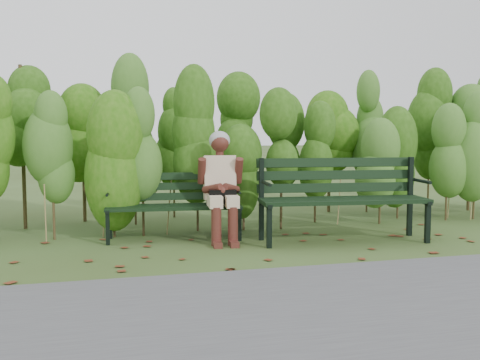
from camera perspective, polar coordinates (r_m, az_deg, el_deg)
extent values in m
plane|color=#37481C|center=(6.32, 0.82, -7.07)|extent=(80.00, 80.00, 0.00)
cube|color=#474749|center=(4.31, 8.95, -12.90)|extent=(60.00, 2.50, 0.01)
cylinder|color=#47381E|center=(7.38, -23.19, -2.56)|extent=(0.03, 0.03, 0.80)
cylinder|color=#47381E|center=(7.32, -18.44, -2.47)|extent=(0.03, 0.03, 0.80)
ellipsoid|color=#29660E|center=(7.27, -18.58, 2.54)|extent=(0.64, 0.64, 1.44)
cylinder|color=#47381E|center=(7.31, -13.64, -2.37)|extent=(0.03, 0.03, 0.80)
ellipsoid|color=#29660E|center=(7.25, -13.75, 2.65)|extent=(0.64, 0.64, 1.44)
cylinder|color=#47381E|center=(7.34, -8.86, -2.25)|extent=(0.03, 0.03, 0.80)
ellipsoid|color=#29660E|center=(7.29, -8.93, 2.75)|extent=(0.64, 0.64, 1.44)
cylinder|color=#47381E|center=(7.43, -4.16, -2.11)|extent=(0.03, 0.03, 0.80)
ellipsoid|color=#29660E|center=(7.38, -4.20, 2.83)|extent=(0.64, 0.64, 1.44)
cylinder|color=#47381E|center=(7.57, 0.40, -1.97)|extent=(0.03, 0.03, 0.80)
ellipsoid|color=#29660E|center=(7.51, 0.40, 2.88)|extent=(0.64, 0.64, 1.44)
cylinder|color=#47381E|center=(7.75, 4.77, -1.82)|extent=(0.03, 0.03, 0.80)
ellipsoid|color=#29660E|center=(7.70, 4.80, 2.92)|extent=(0.64, 0.64, 1.44)
cylinder|color=#47381E|center=(7.97, 8.91, -1.67)|extent=(0.03, 0.03, 0.80)
ellipsoid|color=#29660E|center=(7.92, 8.98, 2.93)|extent=(0.64, 0.64, 1.44)
cylinder|color=#47381E|center=(8.24, 12.81, -1.51)|extent=(0.03, 0.03, 0.80)
ellipsoid|color=#29660E|center=(8.19, 12.90, 2.94)|extent=(0.64, 0.64, 1.44)
cylinder|color=#47381E|center=(8.54, 16.45, -1.37)|extent=(0.03, 0.03, 0.80)
ellipsoid|color=#29660E|center=(8.49, 16.56, 2.93)|extent=(0.64, 0.64, 1.44)
cylinder|color=#47381E|center=(8.87, 19.83, -1.23)|extent=(0.03, 0.03, 0.80)
ellipsoid|color=#29660E|center=(8.83, 19.96, 2.91)|extent=(0.64, 0.64, 1.44)
cylinder|color=#47381E|center=(9.23, 22.96, -1.09)|extent=(0.03, 0.03, 0.80)
ellipsoid|color=#29660E|center=(9.19, 23.10, 2.88)|extent=(0.64, 0.64, 1.44)
cylinder|color=#47381E|center=(8.34, -21.80, -0.64)|extent=(0.04, 0.04, 1.10)
ellipsoid|color=#254F0F|center=(8.31, -22.00, 5.41)|extent=(0.70, 0.70, 1.98)
cylinder|color=#47381E|center=(8.29, -16.52, -0.52)|extent=(0.04, 0.04, 1.10)
ellipsoid|color=#254F0F|center=(8.25, -16.67, 5.58)|extent=(0.70, 0.70, 1.98)
cylinder|color=#47381E|center=(8.30, -11.21, -0.40)|extent=(0.04, 0.04, 1.10)
ellipsoid|color=#254F0F|center=(8.26, -11.32, 5.69)|extent=(0.70, 0.70, 1.98)
cylinder|color=#47381E|center=(8.38, -5.96, -0.27)|extent=(0.04, 0.04, 1.10)
ellipsoid|color=#254F0F|center=(8.34, -6.02, 5.75)|extent=(0.70, 0.70, 1.98)
cylinder|color=#47381E|center=(8.53, -0.86, -0.15)|extent=(0.04, 0.04, 1.10)
ellipsoid|color=#254F0F|center=(8.50, -0.87, 5.77)|extent=(0.70, 0.70, 1.98)
cylinder|color=#47381E|center=(8.75, 4.02, -0.03)|extent=(0.04, 0.04, 1.10)
ellipsoid|color=#254F0F|center=(8.71, 4.06, 5.74)|extent=(0.70, 0.70, 1.98)
cylinder|color=#47381E|center=(9.03, 8.64, 0.08)|extent=(0.04, 0.04, 1.10)
ellipsoid|color=#254F0F|center=(8.99, 8.72, 5.68)|extent=(0.70, 0.70, 1.98)
cylinder|color=#47381E|center=(9.36, 12.96, 0.19)|extent=(0.04, 0.04, 1.10)
ellipsoid|color=#254F0F|center=(9.33, 13.07, 5.58)|extent=(0.70, 0.70, 1.98)
cylinder|color=#47381E|center=(9.74, 16.96, 0.28)|extent=(0.04, 0.04, 1.10)
ellipsoid|color=#254F0F|center=(9.71, 17.10, 5.46)|extent=(0.70, 0.70, 1.98)
cylinder|color=#47381E|center=(10.16, 20.64, 0.37)|extent=(0.04, 0.04, 1.10)
ellipsoid|color=#254F0F|center=(10.13, 20.80, 5.33)|extent=(0.70, 0.70, 1.98)
cube|color=brown|center=(5.67, -8.91, -8.51)|extent=(0.11, 0.11, 0.01)
cube|color=brown|center=(6.69, 11.76, -6.47)|extent=(0.11, 0.11, 0.01)
cube|color=brown|center=(5.98, -13.58, -7.88)|extent=(0.10, 0.08, 0.01)
cube|color=brown|center=(7.62, 21.37, -5.29)|extent=(0.10, 0.08, 0.01)
cube|color=brown|center=(5.08, -20.62, -10.40)|extent=(0.10, 0.08, 0.01)
cube|color=brown|center=(6.69, -14.10, -6.50)|extent=(0.11, 0.11, 0.01)
cube|color=brown|center=(5.58, -14.42, -8.84)|extent=(0.10, 0.08, 0.01)
cube|color=brown|center=(6.91, -21.93, -6.35)|extent=(0.11, 0.11, 0.01)
cube|color=brown|center=(6.65, -22.32, -6.81)|extent=(0.10, 0.11, 0.01)
cube|color=brown|center=(6.41, 6.81, -6.91)|extent=(0.09, 0.11, 0.01)
cube|color=brown|center=(8.07, 15.74, -4.56)|extent=(0.10, 0.08, 0.01)
cube|color=brown|center=(5.48, -1.77, -8.94)|extent=(0.10, 0.11, 0.01)
cube|color=brown|center=(6.97, 20.93, -6.23)|extent=(0.11, 0.11, 0.01)
cube|color=brown|center=(6.12, -17.92, -7.70)|extent=(0.11, 0.10, 0.01)
cube|color=brown|center=(5.78, -6.92, -8.22)|extent=(0.10, 0.11, 0.01)
cube|color=brown|center=(6.19, 17.84, -7.55)|extent=(0.11, 0.11, 0.01)
cube|color=brown|center=(8.12, 16.50, -4.53)|extent=(0.10, 0.11, 0.01)
cube|color=brown|center=(6.11, 12.47, -7.58)|extent=(0.11, 0.11, 0.01)
cube|color=brown|center=(7.05, -10.88, -5.86)|extent=(0.09, 0.10, 0.01)
cube|color=brown|center=(5.80, 16.20, -8.34)|extent=(0.10, 0.11, 0.01)
cube|color=brown|center=(5.48, 6.33, -8.96)|extent=(0.10, 0.11, 0.01)
cube|color=brown|center=(6.48, 1.52, -6.73)|extent=(0.09, 0.07, 0.01)
cube|color=brown|center=(7.46, 10.02, -5.23)|extent=(0.08, 0.09, 0.01)
cube|color=brown|center=(6.08, 14.13, -7.68)|extent=(0.10, 0.09, 0.01)
cube|color=brown|center=(5.94, 3.18, -7.83)|extent=(0.08, 0.09, 0.01)
cube|color=brown|center=(6.59, 7.83, -6.57)|extent=(0.11, 0.10, 0.01)
cube|color=brown|center=(6.78, 12.47, -6.32)|extent=(0.11, 0.11, 0.01)
cube|color=brown|center=(8.26, 16.67, -4.36)|extent=(0.11, 0.11, 0.01)
cube|color=brown|center=(5.73, -10.73, -8.39)|extent=(0.09, 0.11, 0.01)
cube|color=brown|center=(5.49, 7.23, -8.96)|extent=(0.11, 0.11, 0.01)
cube|color=brown|center=(6.40, -9.92, -6.95)|extent=(0.09, 0.11, 0.01)
cube|color=brown|center=(7.05, -7.76, -5.81)|extent=(0.10, 0.08, 0.01)
cube|color=black|center=(6.66, -6.66, -2.93)|extent=(1.62, 0.26, 0.04)
cube|color=black|center=(6.77, -6.70, -2.80)|extent=(1.62, 0.26, 0.04)
cube|color=black|center=(6.88, -6.74, -2.67)|extent=(1.62, 0.26, 0.04)
cube|color=black|center=(6.99, -6.78, -2.55)|extent=(1.62, 0.26, 0.04)
cube|color=black|center=(7.06, -6.82, -1.67)|extent=(1.62, 0.21, 0.09)
cube|color=black|center=(7.06, -6.83, -0.64)|extent=(1.62, 0.21, 0.09)
cube|color=black|center=(7.06, -6.85, 0.39)|extent=(1.62, 0.21, 0.09)
cube|color=black|center=(6.69, -13.29, -4.75)|extent=(0.05, 0.05, 0.40)
cube|color=black|center=(7.04, -13.10, -2.59)|extent=(0.05, 0.05, 0.81)
cube|color=black|center=(6.84, -13.22, -2.97)|extent=(0.09, 0.45, 0.04)
cylinder|color=black|center=(6.77, -13.28, -1.37)|extent=(0.07, 0.34, 0.03)
cube|color=black|center=(6.75, -0.05, -4.52)|extent=(0.05, 0.05, 0.40)
cube|color=black|center=(7.10, -0.54, -2.40)|extent=(0.05, 0.05, 0.81)
cube|color=black|center=(6.90, -0.29, -2.77)|extent=(0.09, 0.45, 0.04)
cylinder|color=black|center=(6.83, -0.23, -1.17)|extent=(0.07, 0.34, 0.03)
cube|color=black|center=(6.58, 11.12, -2.27)|extent=(1.99, 0.34, 0.04)
cube|color=black|center=(6.71, 10.73, -2.12)|extent=(1.99, 0.34, 0.04)
cube|color=black|center=(6.84, 10.34, -1.98)|extent=(1.99, 0.34, 0.04)
cube|color=black|center=(6.97, 9.97, -1.84)|extent=(1.99, 0.34, 0.04)
cube|color=black|center=(7.05, 9.73, -0.76)|extent=(1.99, 0.28, 0.12)
cube|color=black|center=(7.05, 9.70, 0.50)|extent=(1.99, 0.28, 0.12)
cube|color=black|center=(7.06, 9.68, 1.77)|extent=(1.99, 0.28, 0.12)
cube|color=black|center=(6.35, 2.99, -4.72)|extent=(0.06, 0.06, 0.50)
cube|color=black|center=(6.77, 2.19, -1.97)|extent=(0.06, 0.06, 1.00)
cube|color=black|center=(6.53, 2.61, -2.43)|extent=(0.12, 0.56, 0.04)
cylinder|color=black|center=(6.45, 2.71, -0.35)|extent=(0.08, 0.42, 0.04)
cube|color=black|center=(6.98, 18.52, -4.08)|extent=(0.06, 0.06, 0.50)
cube|color=black|center=(7.37, 16.89, -1.61)|extent=(0.06, 0.06, 1.00)
cube|color=black|center=(7.15, 17.77, -2.02)|extent=(0.12, 0.56, 0.04)
cylinder|color=black|center=(7.07, 18.02, -0.11)|extent=(0.08, 0.42, 0.04)
cube|color=beige|center=(6.62, -2.61, -2.10)|extent=(0.19, 0.46, 0.14)
cube|color=beige|center=(6.65, -0.96, -2.07)|extent=(0.19, 0.46, 0.14)
cylinder|color=#4F2119|center=(6.49, -2.42, -4.73)|extent=(0.13, 0.13, 0.45)
cylinder|color=#4F2119|center=(6.51, -0.73, -4.69)|extent=(0.13, 0.13, 0.45)
cube|color=#4F2119|center=(6.44, -2.32, -6.54)|extent=(0.12, 0.22, 0.06)
cube|color=#4F2119|center=(6.46, -0.62, -6.49)|extent=(0.12, 0.22, 0.06)
cube|color=beige|center=(6.90, -2.09, 0.24)|extent=(0.41, 0.31, 0.56)
cylinder|color=#4F2119|center=(6.86, -2.08, 2.64)|extent=(0.10, 0.10, 0.11)
sphere|color=#4F2119|center=(6.84, -2.07, 3.80)|extent=(0.23, 0.23, 0.23)
ellipsoid|color=gray|center=(6.87, -2.10, 4.03)|extent=(0.26, 0.25, 0.23)
cylinder|color=#4F2119|center=(6.78, -3.90, 0.92)|extent=(0.12, 0.23, 0.33)
cylinder|color=#4F2119|center=(6.84, -0.14, 0.97)|extent=(0.12, 0.23, 0.33)
cylinder|color=#4F2119|center=(6.67, -2.81, -0.85)|extent=(0.23, 0.29, 0.14)
cylinder|color=#4F2119|center=(6.70, -0.90, -0.82)|extent=(0.26, 0.27, 0.14)
sphere|color=#4F2119|center=(6.62, -1.79, -1.08)|extent=(0.12, 0.12, 0.12)
cube|color=black|center=(6.64, -1.79, -1.71)|extent=(0.33, 0.16, 0.17)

